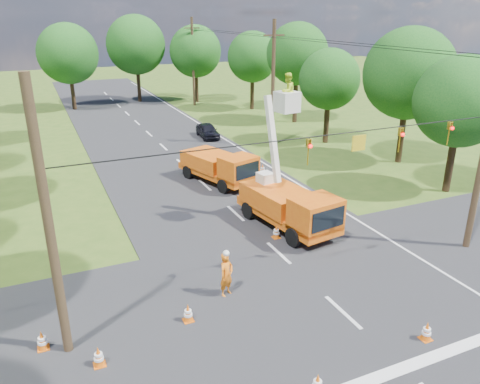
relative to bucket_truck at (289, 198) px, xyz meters
name	(u,v)px	position (x,y,z in m)	size (l,w,h in m)	color
ground	(182,164)	(-1.79, 12.72, -1.65)	(140.00, 140.00, 0.00)	#355218
road_main	(182,164)	(-1.79, 12.72, -1.65)	(12.00, 100.00, 0.06)	black
road_cross	(314,286)	(-1.79, -5.28, -1.65)	(56.00, 10.00, 0.07)	black
stop_bar	(403,369)	(-1.79, -10.48, -1.65)	(9.00, 0.45, 0.02)	silver
edge_line	(250,155)	(3.81, 12.72, -1.65)	(0.12, 90.00, 0.02)	silver
bucket_truck	(289,198)	(0.00, 0.00, 0.00)	(3.15, 6.37, 7.82)	orange
second_truck	(220,166)	(-0.70, 7.81, -0.51)	(3.81, 6.20, 2.19)	orange
ground_worker	(226,275)	(-5.27, -4.41, -0.74)	(0.67, 0.44, 1.83)	orange
distant_car	(208,131)	(2.71, 19.31, -1.02)	(1.49, 3.71, 1.26)	black
traffic_cone_0	(318,384)	(-4.82, -10.24, -1.29)	(0.38, 0.38, 0.71)	#DE5B0B
traffic_cone_1	(427,331)	(-0.13, -9.69, -1.29)	(0.38, 0.38, 0.71)	#DE5B0B
traffic_cone_2	(276,232)	(-1.14, -0.82, -1.29)	(0.38, 0.38, 0.71)	#DE5B0B
traffic_cone_3	(270,194)	(0.95, 3.89, -1.29)	(0.38, 0.38, 0.71)	#DE5B0B
traffic_cone_4	(188,313)	(-7.19, -5.42, -1.29)	(0.38, 0.38, 0.71)	#DE5B0B
traffic_cone_5	(99,357)	(-10.46, -6.46, -1.29)	(0.38, 0.38, 0.71)	#DE5B0B
traffic_cone_6	(42,340)	(-12.05, -4.91, -1.29)	(0.38, 0.38, 0.71)	#DE5B0B
traffic_cone_7	(263,169)	(2.66, 8.28, -1.29)	(0.38, 0.38, 0.71)	#DE5B0B
pole_right_mid	(273,84)	(6.71, 14.72, 3.45)	(1.80, 0.30, 10.00)	#4C3823
pole_right_far	(193,61)	(6.71, 34.72, 3.45)	(1.80, 0.30, 10.00)	#4C3823
pole_left	(49,227)	(-11.29, -5.28, 2.85)	(0.30, 0.30, 9.00)	#4C3823
signal_span	(372,141)	(0.44, -5.29, 4.23)	(18.00, 0.29, 1.07)	black
tree_right_a	(461,102)	(11.71, 0.72, 3.91)	(5.40, 5.40, 8.28)	#382616
tree_right_b	(409,74)	(13.21, 6.72, 4.78)	(6.40, 6.40, 9.65)	#382616
tree_right_c	(329,79)	(11.41, 13.72, 3.66)	(5.00, 5.00, 7.83)	#382616
tree_right_d	(297,54)	(13.01, 21.72, 5.03)	(6.00, 6.00, 9.70)	#382616
tree_right_e	(252,57)	(12.01, 29.72, 4.16)	(5.60, 5.60, 8.63)	#382616
tree_far_a	(68,54)	(-6.79, 37.72, 4.54)	(6.60, 6.60, 9.50)	#382616
tree_far_b	(136,45)	(1.21, 39.72, 5.16)	(7.00, 7.00, 10.32)	#382616
tree_far_c	(195,51)	(7.71, 36.72, 4.41)	(6.20, 6.20, 9.18)	#382616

